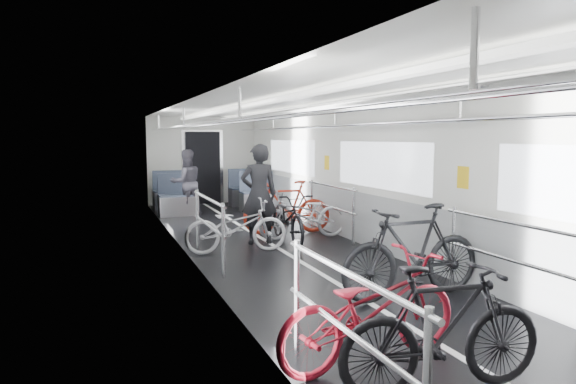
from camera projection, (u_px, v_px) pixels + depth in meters
name	position (u px, v px, depth m)	size (l,w,h in m)	color
car_shell	(259.00, 177.00, 9.41)	(3.02, 14.01, 2.41)	black
bike_left_near	(371.00, 310.00, 4.15)	(0.61, 1.74, 0.92)	maroon
bike_left_mid	(443.00, 329.00, 3.68)	(0.45, 1.60, 0.96)	black
bike_left_far	(236.00, 226.00, 8.22)	(0.57, 1.64, 0.86)	silver
bike_right_near	(413.00, 252.00, 5.87)	(0.51, 1.82, 1.09)	black
bike_right_mid	(304.00, 214.00, 9.34)	(0.60, 1.71, 0.90)	#B0B0B5
bike_right_far	(287.00, 207.00, 9.85)	(0.48, 1.70, 1.02)	#AC2715
bike_aisle	(288.00, 218.00, 9.01)	(0.59, 1.69, 0.89)	black
person_standing	(259.00, 194.00, 8.88)	(0.63, 0.42, 1.74)	black
person_seated	(186.00, 183.00, 12.13)	(0.76, 0.59, 1.57)	#312E37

